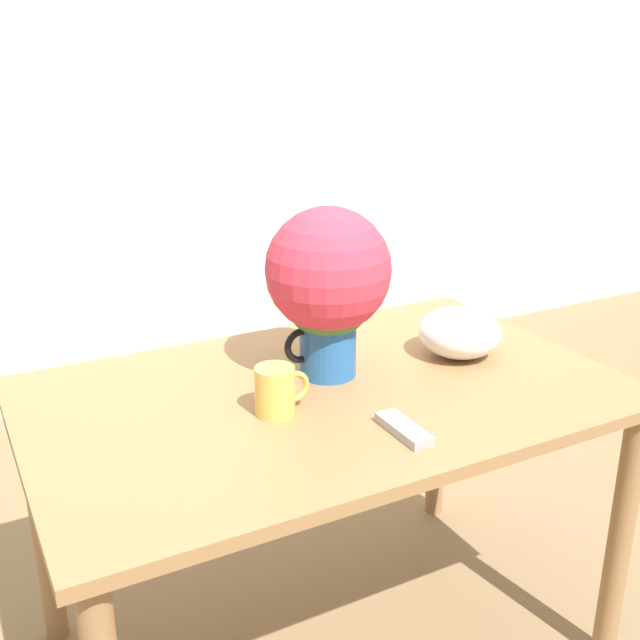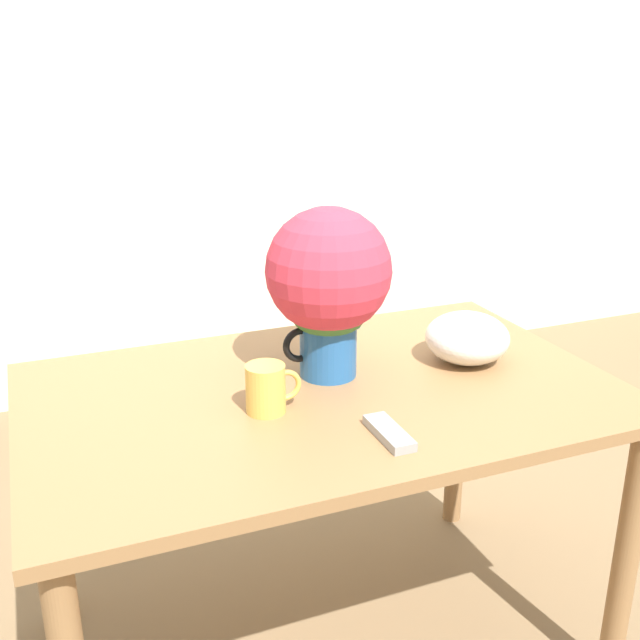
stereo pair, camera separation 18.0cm
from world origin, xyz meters
TOP-DOWN VIEW (x-y plane):
  - ground_plane at (0.00, 0.00)m, footprint 12.00×12.00m
  - wall_back at (0.00, 1.81)m, footprint 8.00×0.05m
  - table at (-0.08, -0.05)m, footprint 1.39×0.88m
  - flower_vase at (-0.03, 0.02)m, footprint 0.30×0.30m
  - coffee_mug at (-0.24, -0.11)m, footprint 0.13×0.09m
  - white_bowl at (0.33, -0.03)m, footprint 0.22×0.22m
  - remote_control at (-0.04, -0.32)m, footprint 0.05×0.15m

SIDE VIEW (x-z plane):
  - ground_plane at x=0.00m, z-range 0.00..0.00m
  - table at x=-0.08m, z-range 0.28..1.04m
  - remote_control at x=-0.04m, z-range 0.76..0.78m
  - coffee_mug at x=-0.24m, z-range 0.76..0.87m
  - white_bowl at x=0.33m, z-range 0.76..0.89m
  - flower_vase at x=-0.03m, z-range 0.79..1.21m
  - wall_back at x=0.00m, z-range 0.00..2.60m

